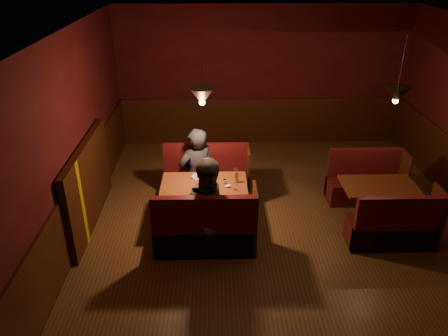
{
  "coord_description": "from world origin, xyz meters",
  "views": [
    {
      "loc": [
        -1.02,
        -5.43,
        3.83
      ],
      "look_at": [
        -0.87,
        0.31,
        0.95
      ],
      "focal_mm": 35.0,
      "sensor_mm": 36.0,
      "label": 1
    }
  ],
  "objects_px": {
    "main_bench_far": "(207,183)",
    "diner_b": "(211,195)",
    "main_bench_near": "(206,233)",
    "second_table": "(378,194)",
    "diner_a": "(196,157)",
    "second_bench_far": "(365,184)",
    "main_table": "(205,193)",
    "second_bench_near": "(394,229)"
  },
  "relations": [
    {
      "from": "main_bench_far",
      "to": "main_bench_near",
      "type": "xyz_separation_m",
      "value": [
        0.0,
        -1.46,
        0.0
      ]
    },
    {
      "from": "second_table",
      "to": "diner_b",
      "type": "bearing_deg",
      "value": -166.1
    },
    {
      "from": "main_bench_far",
      "to": "diner_b",
      "type": "height_order",
      "value": "diner_b"
    },
    {
      "from": "second_bench_near",
      "to": "diner_a",
      "type": "bearing_deg",
      "value": 155.55
    },
    {
      "from": "second_table",
      "to": "diner_b",
      "type": "relative_size",
      "value": 0.64
    },
    {
      "from": "main_bench_far",
      "to": "main_bench_near",
      "type": "height_order",
      "value": "same"
    },
    {
      "from": "second_bench_far",
      "to": "second_bench_near",
      "type": "relative_size",
      "value": 1.0
    },
    {
      "from": "main_bench_far",
      "to": "second_table",
      "type": "height_order",
      "value": "main_bench_far"
    },
    {
      "from": "second_bench_near",
      "to": "second_bench_far",
      "type": "bearing_deg",
      "value": 90.0
    },
    {
      "from": "second_bench_far",
      "to": "second_bench_near",
      "type": "xyz_separation_m",
      "value": [
        0.0,
        -1.33,
        0.0
      ]
    },
    {
      "from": "diner_a",
      "to": "second_bench_near",
      "type": "bearing_deg",
      "value": 132.09
    },
    {
      "from": "diner_a",
      "to": "diner_b",
      "type": "relative_size",
      "value": 0.97
    },
    {
      "from": "main_bench_far",
      "to": "second_bench_far",
      "type": "relative_size",
      "value": 1.15
    },
    {
      "from": "second_bench_near",
      "to": "diner_b",
      "type": "distance_m",
      "value": 2.65
    },
    {
      "from": "second_table",
      "to": "second_bench_near",
      "type": "xyz_separation_m",
      "value": [
        0.03,
        -0.67,
        -0.19
      ]
    },
    {
      "from": "main_bench_far",
      "to": "second_table",
      "type": "distance_m",
      "value": 2.75
    },
    {
      "from": "main_table",
      "to": "second_table",
      "type": "xyz_separation_m",
      "value": [
        2.66,
        -0.0,
        -0.06
      ]
    },
    {
      "from": "main_bench_far",
      "to": "diner_b",
      "type": "relative_size",
      "value": 0.82
    },
    {
      "from": "diner_b",
      "to": "second_bench_near",
      "type": "bearing_deg",
      "value": -18.21
    },
    {
      "from": "main_bench_near",
      "to": "second_table",
      "type": "relative_size",
      "value": 1.27
    },
    {
      "from": "main_table",
      "to": "second_bench_far",
      "type": "bearing_deg",
      "value": 13.91
    },
    {
      "from": "main_table",
      "to": "main_bench_far",
      "type": "relative_size",
      "value": 0.91
    },
    {
      "from": "main_bench_far",
      "to": "diner_b",
      "type": "distance_m",
      "value": 1.48
    },
    {
      "from": "main_bench_far",
      "to": "diner_b",
      "type": "xyz_separation_m",
      "value": [
        0.08,
        -1.36,
        0.56
      ]
    },
    {
      "from": "second_table",
      "to": "diner_b",
      "type": "height_order",
      "value": "diner_b"
    },
    {
      "from": "main_bench_far",
      "to": "second_table",
      "type": "bearing_deg",
      "value": -15.49
    },
    {
      "from": "main_table",
      "to": "main_bench_far",
      "type": "distance_m",
      "value": 0.76
    },
    {
      "from": "main_bench_near",
      "to": "main_bench_far",
      "type": "bearing_deg",
      "value": 90.0
    },
    {
      "from": "second_bench_near",
      "to": "diner_a",
      "type": "height_order",
      "value": "diner_a"
    },
    {
      "from": "main_bench_near",
      "to": "main_table",
      "type": "bearing_deg",
      "value": 91.1
    },
    {
      "from": "second_bench_near",
      "to": "main_table",
      "type": "bearing_deg",
      "value": 165.97
    },
    {
      "from": "main_bench_far",
      "to": "main_table",
      "type": "bearing_deg",
      "value": -91.1
    },
    {
      "from": "main_table",
      "to": "diner_b",
      "type": "height_order",
      "value": "diner_b"
    },
    {
      "from": "second_table",
      "to": "second_bench_far",
      "type": "relative_size",
      "value": 0.9
    },
    {
      "from": "second_bench_far",
      "to": "diner_b",
      "type": "distance_m",
      "value": 2.95
    },
    {
      "from": "second_bench_near",
      "to": "diner_b",
      "type": "xyz_separation_m",
      "value": [
        -2.58,
        0.03,
        0.59
      ]
    },
    {
      "from": "second_bench_far",
      "to": "second_bench_near",
      "type": "distance_m",
      "value": 1.33
    },
    {
      "from": "main_bench_far",
      "to": "diner_a",
      "type": "height_order",
      "value": "diner_a"
    },
    {
      "from": "main_bench_far",
      "to": "second_bench_far",
      "type": "height_order",
      "value": "main_bench_far"
    },
    {
      "from": "main_bench_near",
      "to": "second_bench_near",
      "type": "bearing_deg",
      "value": 1.33
    },
    {
      "from": "main_bench_near",
      "to": "second_table",
      "type": "height_order",
      "value": "main_bench_near"
    },
    {
      "from": "diner_a",
      "to": "diner_b",
      "type": "xyz_separation_m",
      "value": [
        0.24,
        -1.25,
        0.03
      ]
    }
  ]
}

